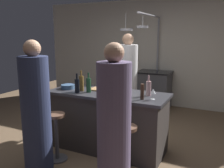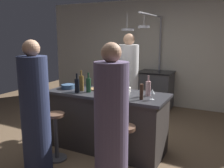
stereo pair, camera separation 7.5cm
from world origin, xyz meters
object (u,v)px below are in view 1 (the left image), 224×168
Objects in this scene: wine_bottle_dark at (77,85)px; mixing_bowl_steel at (124,93)px; wine_bottle_green at (89,85)px; bar_stool_right at (126,150)px; wine_glass_near_right_guest at (153,92)px; chef at (127,84)px; guest_left at (36,114)px; wine_bottle_amber at (81,83)px; bar_stool_left at (56,135)px; pepper_mill at (142,92)px; wine_bottle_red at (125,91)px; guest_right at (114,130)px; wine_bottle_rose at (149,88)px; mixing_bowl_blue at (68,87)px; cutting_board at (100,89)px; stove_range at (154,90)px; mixing_bowl_ceramic at (126,90)px; wine_glass_by_chef at (77,81)px.

wine_bottle_dark is 1.69× the size of mixing_bowl_steel.
wine_bottle_green is (0.14, 0.10, 0.00)m from wine_bottle_dark.
bar_stool_right is 4.66× the size of wine_glass_near_right_guest.
chef is 1.05× the size of guest_left.
wine_bottle_amber reaches higher than wine_glass_near_right_guest.
wine_glass_near_right_guest reaches higher than bar_stool_left.
wine_bottle_amber is (-1.00, 0.07, 0.02)m from pepper_mill.
pepper_mill reaches higher than wine_glass_near_right_guest.
wine_bottle_red is at bearing -10.30° from wine_bottle_amber.
guest_right is at bearing -72.73° from mixing_bowl_steel.
wine_bottle_amber reaches higher than wine_bottle_rose.
pepper_mill is 0.97× the size of mixing_bowl_blue.
mixing_bowl_blue is at bearing 172.71° from wine_bottle_amber.
pepper_mill is at bearing -3.46° from wine_bottle_green.
cutting_board is 0.53m from mixing_bowl_blue.
stove_range is at bearing 81.01° from wine_bottle_amber.
mixing_bowl_blue is (-0.91, -0.21, -0.00)m from mixing_bowl_ceramic.
wine_bottle_dark is (-0.79, 0.03, 0.00)m from wine_bottle_red.
mixing_bowl_ceramic is (0.72, 0.78, 0.56)m from bar_stool_left.
cutting_board is 1.89× the size of mixing_bowl_steel.
wine_bottle_rose is at bearing 12.27° from wine_bottle_green.
wine_bottle_rose is at bearing 20.68° from mixing_bowl_steel.
guest_left is 1.17m from wine_bottle_red.
wine_bottle_rose is 1.98× the size of wine_glass_by_chef.
chef is 6.11× the size of wine_bottle_rose.
wine_bottle_red is at bearing -1.85° from wine_bottle_dark.
stove_range is 4.13× the size of mixing_bowl_blue.
wine_bottle_amber is at bearing -103.20° from chef.
chef is 1.26m from wine_bottle_rose.
wine_glass_by_chef is (-0.12, 0.72, 0.63)m from bar_stool_left.
guest_right is 1.64m from wine_glass_by_chef.
cutting_board is 1.01× the size of wine_bottle_amber.
wine_bottle_amber is 0.12m from wine_bottle_dark.
wine_bottle_rose reaches higher than stove_range.
wine_bottle_green is at bearing 148.34° from bar_stool_right.
cutting_board is at bearing -94.28° from stove_range.
wine_bottle_rose is (1.09, 0.70, 0.63)m from bar_stool_left.
stove_range is 3.11m from bar_stool_left.
mixing_bowl_steel is (0.68, 0.16, -0.07)m from wine_bottle_dark.
wine_bottle_dark is at bearing -28.50° from mixing_bowl_blue.
wine_glass_near_right_guest is (1.33, -0.20, 0.00)m from wine_glass_by_chef.
pepper_mill is (1.08, 0.46, 0.63)m from bar_stool_left.
guest_right is 1.10m from wine_bottle_rose.
wine_bottle_dark is at bearing -150.04° from mixing_bowl_ceramic.
mixing_bowl_blue is at bearing -167.04° from mixing_bowl_ceramic.
mixing_bowl_blue is at bearing -163.47° from cutting_board.
chef is at bearing 78.00° from wine_bottle_dark.
mixing_bowl_steel is (-0.30, 0.96, 0.16)m from guest_right.
bar_stool_left is 2.31× the size of wine_bottle_green.
pepper_mill is at bearing 86.23° from bar_stool_right.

